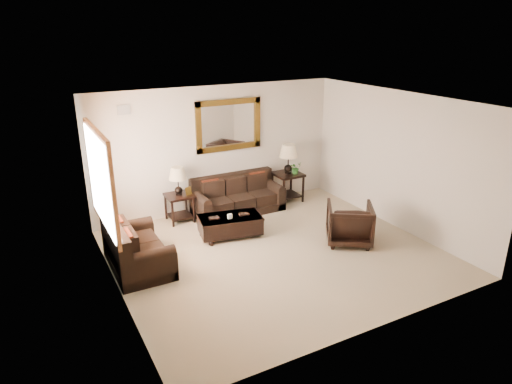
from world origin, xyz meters
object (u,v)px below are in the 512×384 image
end_table_right (288,164)px  armchair (350,222)px  sofa (237,199)px  end_table_left (178,186)px  coffee_table (230,224)px  loveseat (135,251)px

end_table_right → armchair: end_table_right is taller
armchair → sofa: bearing=-30.2°
end_table_left → coffee_table: end_table_left is taller
end_table_left → end_table_right: (2.61, -0.04, 0.11)m
loveseat → end_table_left: size_ratio=1.28×
sofa → coffee_table: (-0.67, -1.07, -0.04)m
loveseat → sofa: bearing=-61.0°
coffee_table → armchair: (1.84, -1.30, 0.17)m
end_table_left → armchair: 3.49m
end_table_right → coffee_table: 2.37m
sofa → end_table_left: 1.37m
sofa → loveseat: size_ratio=1.30×
end_table_left → armchair: size_ratio=1.40×
coffee_table → armchair: 2.26m
end_table_left → coffee_table: 1.40m
end_table_right → coffee_table: (-2.00, -1.11, -0.62)m
coffee_table → armchair: size_ratio=1.55×
loveseat → end_table_right: (3.93, 1.49, 0.56)m
end_table_left → coffee_table: bearing=-62.0°
sofa → loveseat: loveseat is taller
loveseat → end_table_left: 2.07m
loveseat → end_table_left: end_table_left is taller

